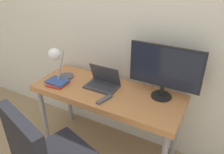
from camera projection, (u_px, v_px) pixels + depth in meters
The scene contains 7 objects.
wall_back at pixel (123, 23), 2.06m from camera, with size 8.00×0.05×2.60m.
desk at pixel (106, 97), 2.10m from camera, with size 1.44×0.55×0.74m.
laptop at pixel (103, 82), 2.11m from camera, with size 0.31×0.20×0.21m.
monitor at pixel (165, 69), 1.84m from camera, with size 0.62×0.19×0.48m.
desk_lamp at pixel (57, 59), 2.10m from camera, with size 0.15×0.27×0.37m.
book_stack at pixel (58, 82), 2.16m from camera, with size 0.21×0.20×0.04m.
tv_remote at pixel (104, 99), 1.91m from camera, with size 0.08×0.17×0.02m.
Camera 1 is at (0.88, -1.24, 1.83)m, focal length 35.00 mm.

